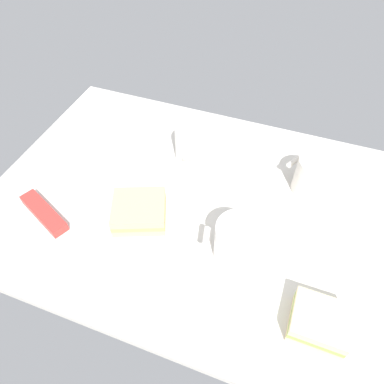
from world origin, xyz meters
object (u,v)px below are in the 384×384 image
(coffee_mug_spare, at_px, (192,143))
(sandwich_side, at_px, (139,211))
(coffee_mug_black, at_px, (313,175))
(snack_bar, at_px, (44,213))
(sandwich_main, at_px, (319,322))
(coffee_mug_milky, at_px, (237,241))

(coffee_mug_spare, bearing_deg, sandwich_side, 79.05)
(coffee_mug_black, xyz_separation_m, coffee_mug_spare, (0.28, -0.01, 0.00))
(coffee_mug_spare, distance_m, snack_bar, 0.37)
(sandwich_side, distance_m, snack_bar, 0.21)
(sandwich_main, bearing_deg, coffee_mug_spare, -43.04)
(coffee_mug_milky, bearing_deg, sandwich_main, 151.63)
(sandwich_main, bearing_deg, coffee_mug_black, -79.61)
(coffee_mug_milky, distance_m, sandwich_main, 0.19)
(coffee_mug_spare, xyz_separation_m, sandwich_side, (0.04, 0.21, -0.03))
(sandwich_main, distance_m, snack_bar, 0.58)
(coffee_mug_black, relative_size, coffee_mug_spare, 0.97)
(coffee_mug_spare, distance_m, sandwich_side, 0.22)
(sandwich_main, xyz_separation_m, snack_bar, (0.58, -0.04, -0.01))
(coffee_mug_black, bearing_deg, coffee_mug_spare, -1.03)
(coffee_mug_milky, height_order, snack_bar, coffee_mug_milky)
(coffee_mug_milky, xyz_separation_m, coffee_mug_spare, (0.17, -0.23, 0.00))
(coffee_mug_black, distance_m, snack_bar, 0.59)
(coffee_mug_black, relative_size, sandwich_main, 1.10)
(coffee_mug_milky, height_order, coffee_mug_spare, coffee_mug_spare)
(coffee_mug_black, bearing_deg, sandwich_side, 32.38)
(coffee_mug_milky, relative_size, sandwich_side, 0.81)
(coffee_mug_spare, bearing_deg, coffee_mug_black, 178.97)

